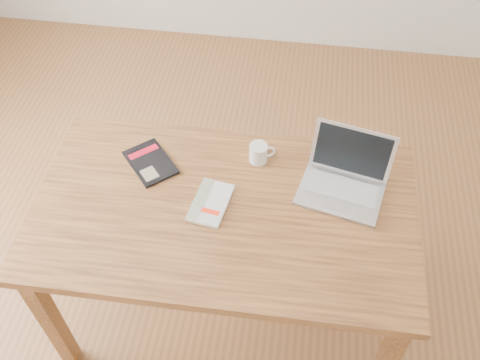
# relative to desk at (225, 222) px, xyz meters

# --- Properties ---
(room) EXTENTS (4.04, 4.04, 2.70)m
(room) POSITION_rel_desk_xyz_m (-0.26, 0.15, 0.69)
(room) COLOR brown
(room) RESTS_ON ground
(desk) EXTENTS (1.45, 0.84, 0.75)m
(desk) POSITION_rel_desk_xyz_m (0.00, 0.00, 0.00)
(desk) COLOR brown
(desk) RESTS_ON ground
(white_guidebook) EXTENTS (0.16, 0.23, 0.02)m
(white_guidebook) POSITION_rel_desk_xyz_m (-0.05, 0.01, 0.10)
(white_guidebook) COLOR silver
(white_guidebook) RESTS_ON desk
(black_guidebook) EXTENTS (0.26, 0.26, 0.01)m
(black_guidebook) POSITION_rel_desk_xyz_m (-0.33, 0.18, 0.10)
(black_guidebook) COLOR black
(black_guidebook) RESTS_ON desk
(laptop) EXTENTS (0.36, 0.33, 0.22)m
(laptop) POSITION_rel_desk_xyz_m (0.44, 0.17, 0.14)
(laptop) COLOR silver
(laptop) RESTS_ON desk
(coffee_mug) EXTENTS (0.11, 0.07, 0.08)m
(coffee_mug) POSITION_rel_desk_xyz_m (0.10, 0.26, 0.13)
(coffee_mug) COLOR white
(coffee_mug) RESTS_ON desk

